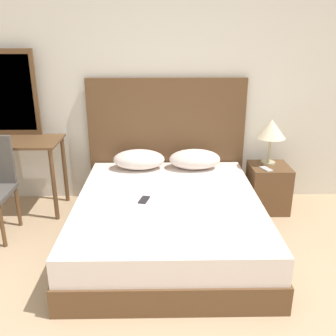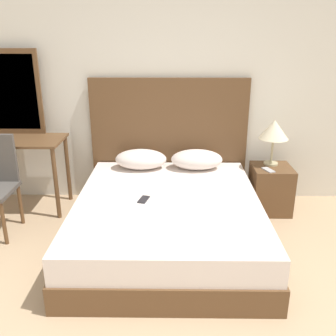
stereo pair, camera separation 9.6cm
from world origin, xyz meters
name	(u,v)px [view 2 (the right image)]	position (x,y,z in m)	size (l,w,h in m)	color
wall_back	(175,80)	(0.00, 2.78, 1.35)	(10.00, 0.06, 2.70)	silver
bed	(168,221)	(-0.06, 1.70, 0.22)	(1.65, 1.97, 0.45)	brown
headboard	(169,141)	(-0.06, 2.71, 0.69)	(1.73, 0.05, 1.38)	brown
pillow_left	(141,159)	(-0.36, 2.47, 0.55)	(0.55, 0.33, 0.21)	silver
pillow_right	(197,159)	(0.24, 2.47, 0.55)	(0.55, 0.33, 0.21)	silver
phone_on_bed	(144,199)	(-0.28, 1.66, 0.45)	(0.11, 0.16, 0.01)	#232328
nightstand	(270,189)	(1.03, 2.38, 0.25)	(0.41, 0.41, 0.50)	brown
table_lamp	(274,130)	(1.03, 2.46, 0.88)	(0.31, 0.31, 0.48)	tan
phone_on_nightstand	(268,170)	(0.96, 2.27, 0.51)	(0.12, 0.17, 0.01)	#B7B7BC
vanity_desk	(12,151)	(-1.72, 2.41, 0.66)	(1.10, 0.54, 0.79)	brown
vanity_mirror	(13,92)	(-1.72, 2.65, 1.24)	(0.59, 0.03, 0.90)	brown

